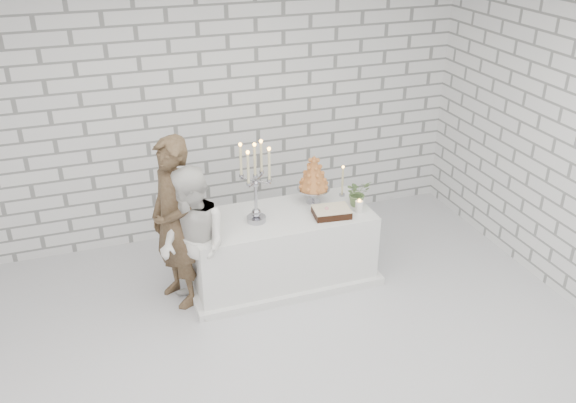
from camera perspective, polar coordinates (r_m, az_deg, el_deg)
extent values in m
cube|color=silver|center=(5.41, -1.08, -15.01)|extent=(6.00, 5.00, 0.01)
cube|color=white|center=(4.07, -1.46, 18.24)|extent=(6.00, 5.00, 0.01)
cube|color=white|center=(6.79, -7.94, 8.52)|extent=(6.00, 0.01, 3.00)
cube|color=white|center=(6.25, -0.63, -4.30)|extent=(1.80, 0.80, 0.75)
imported|color=#422F1D|center=(5.81, -10.48, -1.99)|extent=(0.61, 0.73, 1.70)
imported|color=white|center=(5.65, -8.74, -3.98)|extent=(0.75, 0.85, 1.48)
cube|color=black|center=(6.05, 4.06, -0.98)|extent=(0.38, 0.29, 0.08)
cylinder|color=white|center=(6.13, 6.63, -0.47)|extent=(0.09, 0.09, 0.12)
cylinder|color=beige|center=(6.40, 5.09, 1.83)|extent=(0.06, 0.06, 0.32)
imported|color=#476C3D|center=(6.24, 6.48, 0.82)|extent=(0.27, 0.24, 0.27)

